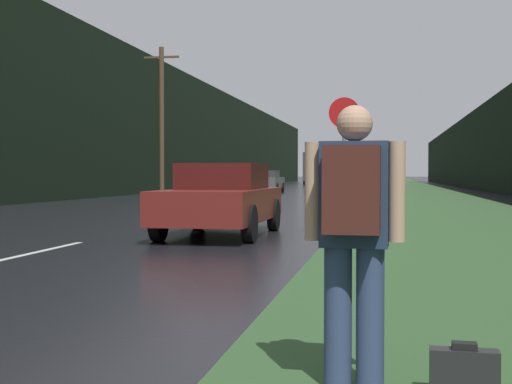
{
  "coord_description": "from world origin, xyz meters",
  "views": [
    {
      "loc": [
        5.58,
        -2.47,
        1.28
      ],
      "look_at": [
        2.62,
        13.71,
        0.85
      ],
      "focal_mm": 50.0,
      "sensor_mm": 36.0,
      "label": 1
    }
  ],
  "objects_px": {
    "stop_sign": "(344,154)",
    "car_oncoming": "(266,181)",
    "car_passing_far": "(331,182)",
    "car_passing_near": "(221,199)",
    "suitcase": "(464,374)",
    "delivery_truck": "(317,168)",
    "hitchhiker_with_backpack": "(354,228)"
  },
  "relations": [
    {
      "from": "car_oncoming",
      "to": "hitchhiker_with_backpack",
      "type": "bearing_deg",
      "value": -79.7
    },
    {
      "from": "stop_sign",
      "to": "car_passing_far",
      "type": "relative_size",
      "value": 0.65
    },
    {
      "from": "car_passing_near",
      "to": "car_passing_far",
      "type": "height_order",
      "value": "car_passing_near"
    },
    {
      "from": "stop_sign",
      "to": "hitchhiker_with_backpack",
      "type": "xyz_separation_m",
      "value": [
        0.64,
        -10.02,
        -0.69
      ]
    },
    {
      "from": "suitcase",
      "to": "car_oncoming",
      "type": "distance_m",
      "value": 42.87
    },
    {
      "from": "car_passing_far",
      "to": "car_oncoming",
      "type": "height_order",
      "value": "car_oncoming"
    },
    {
      "from": "car_passing_near",
      "to": "car_oncoming",
      "type": "height_order",
      "value": "car_passing_near"
    },
    {
      "from": "stop_sign",
      "to": "car_oncoming",
      "type": "bearing_deg",
      "value": 102.33
    },
    {
      "from": "car_passing_far",
      "to": "delivery_truck",
      "type": "xyz_separation_m",
      "value": [
        -4.48,
        37.67,
        1.19
      ]
    },
    {
      "from": "suitcase",
      "to": "delivery_truck",
      "type": "relative_size",
      "value": 0.05
    },
    {
      "from": "stop_sign",
      "to": "hitchhiker_with_backpack",
      "type": "distance_m",
      "value": 10.07
    },
    {
      "from": "car_passing_far",
      "to": "car_oncoming",
      "type": "xyz_separation_m",
      "value": [
        -4.48,
        2.16,
        0.04
      ]
    },
    {
      "from": "stop_sign",
      "to": "car_oncoming",
      "type": "height_order",
      "value": "stop_sign"
    },
    {
      "from": "stop_sign",
      "to": "suitcase",
      "type": "bearing_deg",
      "value": -82.85
    },
    {
      "from": "car_passing_far",
      "to": "car_oncoming",
      "type": "distance_m",
      "value": 4.97
    },
    {
      "from": "hitchhiker_with_backpack",
      "to": "suitcase",
      "type": "distance_m",
      "value": 1.02
    },
    {
      "from": "hitchhiker_with_backpack",
      "to": "car_passing_far",
      "type": "height_order",
      "value": "hitchhiker_with_backpack"
    },
    {
      "from": "car_passing_near",
      "to": "car_passing_far",
      "type": "xyz_separation_m",
      "value": [
        0.0,
        29.72,
        -0.03
      ]
    },
    {
      "from": "suitcase",
      "to": "car_passing_far",
      "type": "xyz_separation_m",
      "value": [
        -3.78,
        39.9,
        0.57
      ]
    },
    {
      "from": "delivery_truck",
      "to": "car_passing_far",
      "type": "bearing_deg",
      "value": -83.22
    },
    {
      "from": "car_passing_near",
      "to": "car_oncoming",
      "type": "relative_size",
      "value": 1.09
    },
    {
      "from": "stop_sign",
      "to": "delivery_truck",
      "type": "relative_size",
      "value": 0.35
    },
    {
      "from": "car_passing_near",
      "to": "delivery_truck",
      "type": "relative_size",
      "value": 0.59
    },
    {
      "from": "car_passing_far",
      "to": "suitcase",
      "type": "bearing_deg",
      "value": 95.41
    },
    {
      "from": "stop_sign",
      "to": "hitchhiker_with_backpack",
      "type": "height_order",
      "value": "stop_sign"
    },
    {
      "from": "suitcase",
      "to": "car_oncoming",
      "type": "xyz_separation_m",
      "value": [
        -8.26,
        42.06,
        0.61
      ]
    },
    {
      "from": "suitcase",
      "to": "delivery_truck",
      "type": "height_order",
      "value": "delivery_truck"
    },
    {
      "from": "car_oncoming",
      "to": "suitcase",
      "type": "bearing_deg",
      "value": -78.89
    },
    {
      "from": "car_passing_far",
      "to": "delivery_truck",
      "type": "bearing_deg",
      "value": -83.22
    },
    {
      "from": "delivery_truck",
      "to": "hitchhiker_with_backpack",
      "type": "bearing_deg",
      "value": -84.38
    },
    {
      "from": "stop_sign",
      "to": "car_oncoming",
      "type": "relative_size",
      "value": 0.66
    },
    {
      "from": "suitcase",
      "to": "delivery_truck",
      "type": "distance_m",
      "value": 78.04
    }
  ]
}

